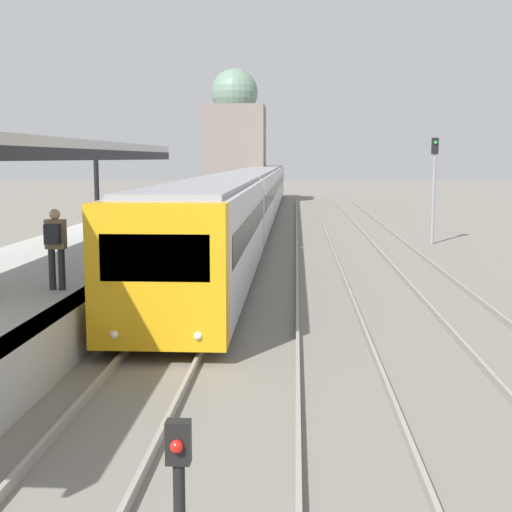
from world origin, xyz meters
TOP-DOWN VIEW (x-y plane):
  - person_on_platform at (-2.39, 12.06)m, footprint 0.40×0.40m
  - train_near at (0.00, 39.31)m, footprint 2.55×57.99m
  - signal_post_near at (1.56, 3.41)m, footprint 0.20×0.21m
  - signal_mast_far at (8.46, 29.33)m, footprint 0.28×0.29m
  - distant_domed_building at (-2.67, 58.08)m, footprint 5.04×5.04m

SIDE VIEW (x-z plane):
  - signal_post_near at x=1.56m, z-range 0.21..1.83m
  - train_near at x=0.00m, z-range 0.17..3.22m
  - person_on_platform at x=-2.39m, z-range 1.20..2.86m
  - signal_mast_far at x=8.46m, z-range 0.62..5.22m
  - distant_domed_building at x=-2.67m, z-range -0.37..10.70m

